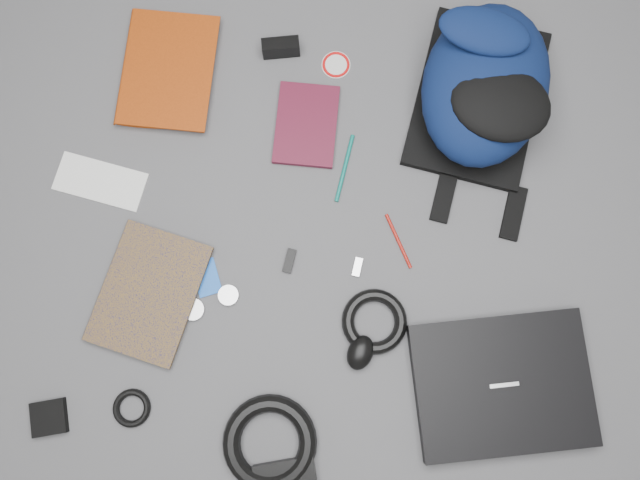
{
  "coord_description": "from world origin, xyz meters",
  "views": [
    {
      "loc": [
        0.0,
        -0.23,
        1.37
      ],
      "look_at": [
        0.0,
        0.0,
        0.02
      ],
      "focal_mm": 35.0,
      "sensor_mm": 36.0,
      "label": 1
    }
  ],
  "objects_px": {
    "backpack": "(485,85)",
    "mouse": "(360,353)",
    "laptop": "(502,384)",
    "comic_book": "(106,279)",
    "dvd_case": "(306,125)",
    "compact_camera": "(281,48)",
    "textbook_red": "(123,67)",
    "pouch": "(49,418)",
    "power_brick": "(285,474)"
  },
  "relations": [
    {
      "from": "backpack",
      "to": "mouse",
      "type": "relative_size",
      "value": 5.55
    },
    {
      "from": "laptop",
      "to": "comic_book",
      "type": "distance_m",
      "value": 0.88
    },
    {
      "from": "dvd_case",
      "to": "compact_camera",
      "type": "height_order",
      "value": "compact_camera"
    },
    {
      "from": "textbook_red",
      "to": "pouch",
      "type": "bearing_deg",
      "value": -92.7
    },
    {
      "from": "dvd_case",
      "to": "pouch",
      "type": "height_order",
      "value": "pouch"
    },
    {
      "from": "backpack",
      "to": "compact_camera",
      "type": "height_order",
      "value": "backpack"
    },
    {
      "from": "textbook_red",
      "to": "mouse",
      "type": "relative_size",
      "value": 3.71
    },
    {
      "from": "backpack",
      "to": "power_brick",
      "type": "xyz_separation_m",
      "value": [
        -0.42,
        -0.83,
        -0.07
      ]
    },
    {
      "from": "laptop",
      "to": "mouse",
      "type": "distance_m",
      "value": 0.31
    },
    {
      "from": "comic_book",
      "to": "textbook_red",
      "type": "bearing_deg",
      "value": 106.79
    },
    {
      "from": "comic_book",
      "to": "mouse",
      "type": "distance_m",
      "value": 0.58
    },
    {
      "from": "power_brick",
      "to": "laptop",
      "type": "bearing_deg",
      "value": 12.02
    },
    {
      "from": "laptop",
      "to": "dvd_case",
      "type": "distance_m",
      "value": 0.72
    },
    {
      "from": "dvd_case",
      "to": "power_brick",
      "type": "relative_size",
      "value": 1.52
    },
    {
      "from": "power_brick",
      "to": "pouch",
      "type": "xyz_separation_m",
      "value": [
        -0.5,
        0.1,
        -0.01
      ]
    },
    {
      "from": "comic_book",
      "to": "pouch",
      "type": "height_order",
      "value": "comic_book"
    },
    {
      "from": "backpack",
      "to": "laptop",
      "type": "height_order",
      "value": "backpack"
    },
    {
      "from": "dvd_case",
      "to": "mouse",
      "type": "xyz_separation_m",
      "value": [
        0.13,
        -0.51,
        0.01
      ]
    },
    {
      "from": "backpack",
      "to": "power_brick",
      "type": "relative_size",
      "value": 3.32
    },
    {
      "from": "comic_book",
      "to": "pouch",
      "type": "bearing_deg",
      "value": -91.24
    },
    {
      "from": "backpack",
      "to": "pouch",
      "type": "xyz_separation_m",
      "value": [
        -0.92,
        -0.73,
        -0.08
      ]
    },
    {
      "from": "backpack",
      "to": "mouse",
      "type": "height_order",
      "value": "backpack"
    },
    {
      "from": "laptop",
      "to": "textbook_red",
      "type": "relative_size",
      "value": 1.3
    },
    {
      "from": "backpack",
      "to": "dvd_case",
      "type": "relative_size",
      "value": 2.18
    },
    {
      "from": "compact_camera",
      "to": "power_brick",
      "type": "bearing_deg",
      "value": -94.52
    },
    {
      "from": "comic_book",
      "to": "compact_camera",
      "type": "distance_m",
      "value": 0.66
    },
    {
      "from": "mouse",
      "to": "pouch",
      "type": "height_order",
      "value": "mouse"
    },
    {
      "from": "mouse",
      "to": "backpack",
      "type": "bearing_deg",
      "value": 86.75
    },
    {
      "from": "comic_book",
      "to": "dvd_case",
      "type": "distance_m",
      "value": 0.56
    },
    {
      "from": "backpack",
      "to": "comic_book",
      "type": "xyz_separation_m",
      "value": [
        -0.82,
        -0.43,
        -0.08
      ]
    },
    {
      "from": "power_brick",
      "to": "compact_camera",
      "type": "bearing_deg",
      "value": 81.49
    },
    {
      "from": "compact_camera",
      "to": "textbook_red",
      "type": "bearing_deg",
      "value": -178.87
    },
    {
      "from": "backpack",
      "to": "mouse",
      "type": "bearing_deg",
      "value": -100.76
    },
    {
      "from": "comic_book",
      "to": "compact_camera",
      "type": "relative_size",
      "value": 3.22
    },
    {
      "from": "laptop",
      "to": "pouch",
      "type": "height_order",
      "value": "laptop"
    },
    {
      "from": "laptop",
      "to": "power_brick",
      "type": "relative_size",
      "value": 2.87
    },
    {
      "from": "textbook_red",
      "to": "dvd_case",
      "type": "height_order",
      "value": "textbook_red"
    },
    {
      "from": "laptop",
      "to": "power_brick",
      "type": "height_order",
      "value": "laptop"
    },
    {
      "from": "compact_camera",
      "to": "power_brick",
      "type": "xyz_separation_m",
      "value": [
        0.03,
        -0.94,
        -0.01
      ]
    },
    {
      "from": "compact_camera",
      "to": "mouse",
      "type": "height_order",
      "value": "compact_camera"
    },
    {
      "from": "textbook_red",
      "to": "power_brick",
      "type": "bearing_deg",
      "value": -61.21
    },
    {
      "from": "comic_book",
      "to": "dvd_case",
      "type": "relative_size",
      "value": 1.43
    },
    {
      "from": "laptop",
      "to": "textbook_red",
      "type": "xyz_separation_m",
      "value": [
        -0.86,
        0.7,
        -0.0
      ]
    },
    {
      "from": "dvd_case",
      "to": "compact_camera",
      "type": "relative_size",
      "value": 2.25
    },
    {
      "from": "textbook_red",
      "to": "dvd_case",
      "type": "bearing_deg",
      "value": -12.29
    },
    {
      "from": "mouse",
      "to": "power_brick",
      "type": "bearing_deg",
      "value": -100.46
    },
    {
      "from": "laptop",
      "to": "pouch",
      "type": "bearing_deg",
      "value": 178.17
    },
    {
      "from": "power_brick",
      "to": "comic_book",
      "type": "bearing_deg",
      "value": 124.62
    },
    {
      "from": "backpack",
      "to": "power_brick",
      "type": "height_order",
      "value": "backpack"
    },
    {
      "from": "mouse",
      "to": "power_brick",
      "type": "height_order",
      "value": "mouse"
    }
  ]
}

